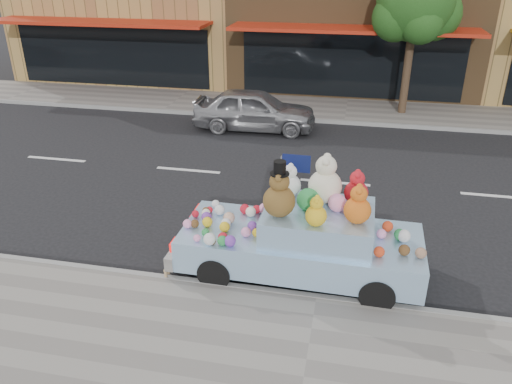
# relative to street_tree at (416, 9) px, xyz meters

# --- Properties ---
(ground) EXTENTS (120.00, 120.00, 0.00)m
(ground) POSITION_rel_street_tree_xyz_m (-2.03, -6.55, -3.69)
(ground) COLOR black
(ground) RESTS_ON ground
(near_sidewalk) EXTENTS (60.00, 3.00, 0.12)m
(near_sidewalk) POSITION_rel_street_tree_xyz_m (-2.03, -13.05, -3.63)
(near_sidewalk) COLOR gray
(near_sidewalk) RESTS_ON ground
(far_sidewalk) EXTENTS (60.00, 3.00, 0.12)m
(far_sidewalk) POSITION_rel_street_tree_xyz_m (-2.03, -0.05, -3.63)
(far_sidewalk) COLOR gray
(far_sidewalk) RESTS_ON ground
(near_kerb) EXTENTS (60.00, 0.12, 0.13)m
(near_kerb) POSITION_rel_street_tree_xyz_m (-2.03, -11.55, -3.63)
(near_kerb) COLOR gray
(near_kerb) RESTS_ON ground
(far_kerb) EXTENTS (60.00, 0.12, 0.13)m
(far_kerb) POSITION_rel_street_tree_xyz_m (-2.03, -1.55, -3.63)
(far_kerb) COLOR gray
(far_kerb) RESTS_ON ground
(street_tree) EXTENTS (3.00, 2.70, 5.22)m
(street_tree) POSITION_rel_street_tree_xyz_m (0.00, 0.00, 0.00)
(street_tree) COLOR #38281C
(street_tree) RESTS_ON ground
(car_silver) EXTENTS (4.11, 1.80, 1.38)m
(car_silver) POSITION_rel_street_tree_xyz_m (-4.97, -2.74, -3.01)
(car_silver) COLOR #A2A3A7
(car_silver) RESTS_ON ground
(art_car) EXTENTS (4.51, 1.84, 2.35)m
(art_car) POSITION_rel_street_tree_xyz_m (-2.39, -10.74, -2.89)
(art_car) COLOR black
(art_car) RESTS_ON ground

